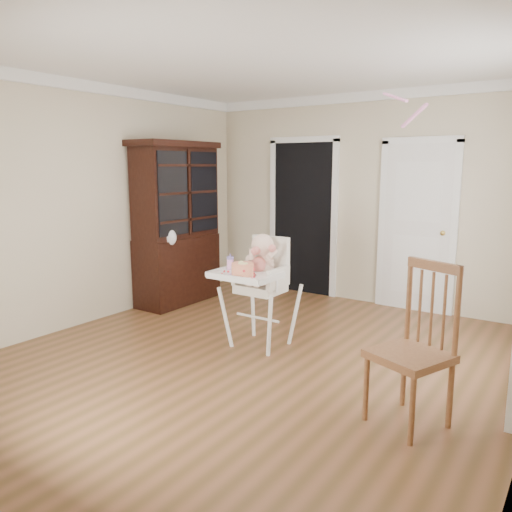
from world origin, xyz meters
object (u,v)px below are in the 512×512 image
Objects in this scene: china_cabinet at (177,224)px; sippy_cup at (230,263)px; high_chair at (260,279)px; cake at (242,269)px; dining_chair at (413,350)px.

sippy_cup is at bearing -30.02° from china_cabinet.
high_chair is 6.65× the size of sippy_cup.
sippy_cup is (-0.26, 0.16, 0.01)m from cake.
cake is 0.13× the size of china_cabinet.
dining_chair is at bearing -21.95° from china_cabinet.
sippy_cup is (-0.26, -0.14, 0.16)m from high_chair.
china_cabinet is at bearing 149.98° from sippy_cup.
dining_chair is at bearing -14.91° from sippy_cup.
dining_chair is (1.99, -0.53, -0.31)m from sippy_cup.
high_chair is at bearing 90.93° from cake.
dining_chair reaches higher than cake.
sippy_cup is 0.15× the size of dining_chair.
high_chair is 0.34m from cake.
high_chair is 1.86m from dining_chair.
high_chair is 0.53× the size of china_cabinet.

